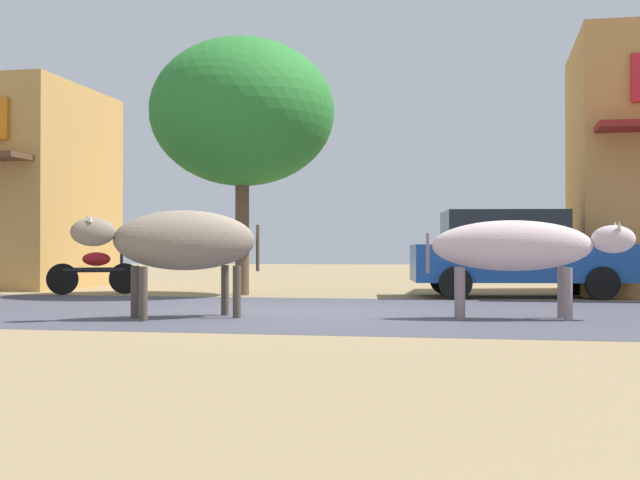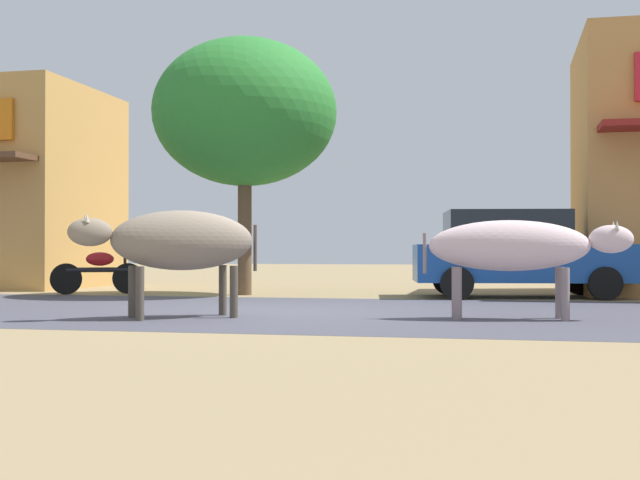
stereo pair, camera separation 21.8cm
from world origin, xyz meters
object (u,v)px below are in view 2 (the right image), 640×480
at_px(cow_far_dark, 515,247).
at_px(cow_near_brown, 179,241).
at_px(parked_motorcycle, 99,271).
at_px(roadside_tree, 245,113).
at_px(parked_hatchback_car, 517,253).

bearing_deg(cow_far_dark, cow_near_brown, -170.83).
distance_m(parked_motorcycle, cow_near_brown, 6.61).
distance_m(roadside_tree, cow_near_brown, 6.32).
height_order(parked_hatchback_car, cow_far_dark, parked_hatchback_car).
bearing_deg(roadside_tree, cow_far_dark, -43.72).
bearing_deg(parked_hatchback_car, parked_motorcycle, -175.76).
xyz_separation_m(roadside_tree, cow_near_brown, (0.87, -5.68, -2.63)).
xyz_separation_m(roadside_tree, cow_far_dark, (5.20, -4.98, -2.70)).
distance_m(cow_near_brown, cow_far_dark, 4.39).
height_order(parked_hatchback_car, parked_motorcycle, parked_hatchback_car).
distance_m(parked_hatchback_car, parked_motorcycle, 8.32).
xyz_separation_m(parked_hatchback_car, parked_motorcycle, (-8.29, -0.62, -0.37)).
xyz_separation_m(roadside_tree, parked_motorcycle, (-2.99, -0.34, -3.17)).
relative_size(parked_hatchback_car, parked_motorcycle, 2.55).
distance_m(roadside_tree, cow_far_dark, 7.69).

